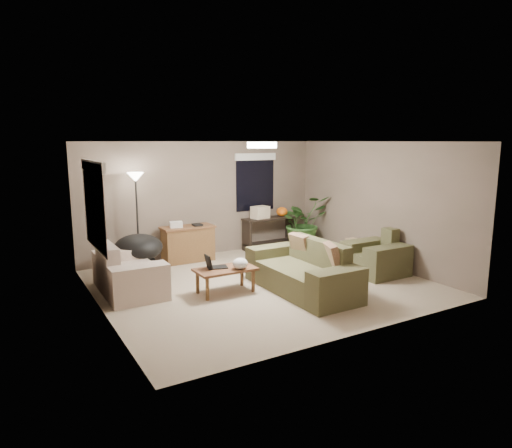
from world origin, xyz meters
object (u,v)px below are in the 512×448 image
houseplant (303,228)px  armchair (376,258)px  desk (188,244)px  main_sofa (303,274)px  cat_scratching_post (352,252)px  floor_lamp (136,189)px  loveseat (127,275)px  papasan_chair (139,252)px  coffee_table (225,272)px  console_table (269,231)px

houseplant → armchair: bearing=-90.8°
armchair → desk: 3.84m
main_sofa → cat_scratching_post: (1.99, 1.01, -0.08)m
desk → floor_lamp: 1.61m
main_sofa → floor_lamp: floor_lamp is taller
loveseat → papasan_chair: (0.43, 0.82, 0.17)m
armchair → papasan_chair: armchair is taller
main_sofa → cat_scratching_post: size_ratio=4.40×
loveseat → cat_scratching_post: 4.61m
armchair → coffee_table: size_ratio=1.00×
armchair → cat_scratching_post: size_ratio=2.00×
console_table → papasan_chair: 3.34m
coffee_table → houseplant: bearing=33.2°
loveseat → armchair: size_ratio=1.60×
armchair → floor_lamp: size_ratio=0.52×
armchair → houseplant: (0.03, 2.42, 0.19)m
console_table → papasan_chair: papasan_chair is taller
main_sofa → loveseat: (-2.60, 1.43, 0.00)m
loveseat → desk: (1.64, 1.37, 0.08)m
loveseat → papasan_chair: 0.94m
papasan_chair → console_table: bearing=11.2°
main_sofa → console_table: bearing=69.0°
console_table → cat_scratching_post: 2.09m
main_sofa → armchair: (1.80, 0.13, 0.00)m
coffee_table → desk: 2.24m
papasan_chair → coffee_table: bearing=-59.7°
armchair → main_sofa: bearing=-176.0°
papasan_chair → main_sofa: bearing=-46.1°
loveseat → cat_scratching_post: size_ratio=3.20×
coffee_table → desk: size_ratio=0.91×
coffee_table → console_table: console_table is taller
desk → papasan_chair: size_ratio=0.97×
main_sofa → houseplant: bearing=54.3°
papasan_chair → desk: bearing=24.6°
desk → houseplant: bearing=-5.1°
desk → cat_scratching_post: 3.46m
coffee_table → floor_lamp: bearing=110.6°
armchair → desk: armchair is taller
main_sofa → desk: 2.96m
main_sofa → console_table: main_sofa is taller
main_sofa → loveseat: 2.96m
loveseat → cat_scratching_post: loveseat is taller
console_table → houseplant: size_ratio=1.03×
papasan_chair → loveseat: bearing=-117.7°
main_sofa → console_table: 3.10m
coffee_table → papasan_chair: 1.95m
coffee_table → cat_scratching_post: (3.18, 0.44, -0.14)m
floor_lamp → cat_scratching_post: 4.59m
main_sofa → desk: bearing=108.9°
loveseat → floor_lamp: bearing=66.6°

